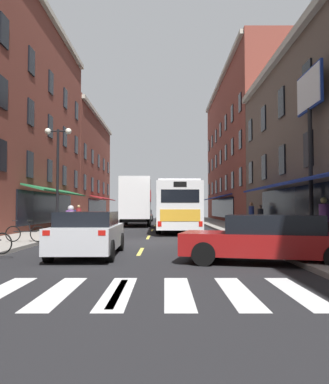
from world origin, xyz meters
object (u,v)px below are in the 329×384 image
Objects in this scene: pedestrian_rear at (260,217)px; street_lamp_twin at (57,176)px; box_truck at (136,202)px; bicycle_near at (25,233)px; billboard_sign at (309,111)px; pedestrian_mid at (323,220)px; pedestrian_near at (78,216)px; pedestrian_far at (251,215)px; sedan_mid at (144,215)px; sedan_far at (88,233)px; sedan_near at (268,239)px; motorcycle_rider at (70,228)px; transit_bus at (175,206)px.

street_lamp_twin reaches higher than pedestrian_rear.
box_truck is 17.19m from bicycle_near.
billboard_sign is 4.02× the size of pedestrian_mid.
pedestrian_mid is (12.07, -12.21, 0.09)m from pedestrian_near.
pedestrian_mid is 1.03× the size of pedestrian_far.
sedan_far reaches higher than sedan_mid.
pedestrian_rear is at bearing 88.31° from pedestrian_far.
sedan_near is at bearing 87.59° from pedestrian_rear.
motorcycle_rider is at bearing 31.08° from pedestrian_far.
sedan_mid is 2.85× the size of pedestrian_near.
pedestrian_rear is at bearing 37.62° from motorcycle_rider.
bicycle_near is at bearing -122.20° from transit_bus.
billboard_sign reaches higher than sedan_near.
sedan_mid is 31.59m from pedestrian_mid.
pedestrian_near is (-12.23, 10.57, -4.70)m from billboard_sign.
street_lamp_twin is at bearing -113.78° from pedestrian_mid.
bicycle_near is 14.84m from pedestrian_far.
billboard_sign is at bearing 86.62° from pedestrian_near.
pedestrian_far is (2.85, 14.51, 0.37)m from sedan_near.
pedestrian_mid reaches higher than motorcycle_rider.
street_lamp_twin is (-3.28, -12.55, 1.22)m from box_truck.
transit_bus is at bearing 65.11° from motorcycle_rider.
motorcycle_rider is 1.14× the size of pedestrian_mid.
pedestrian_far is at bearing -176.32° from pedestrian_mid.
motorcycle_rider is 1.17× the size of pedestrian_far.
pedestrian_rear reaches higher than bicycle_near.
bicycle_near is 1.06× the size of pedestrian_near.
street_lamp_twin is (-11.72, 5.71, 2.18)m from pedestrian_mid.
street_lamp_twin reaches higher than sedan_mid.
pedestrian_near is (-3.62, -6.05, -1.06)m from box_truck.
billboard_sign is 4.13× the size of pedestrian_far.
bicycle_near is (-3.42, -28.98, -0.18)m from sedan_mid.
pedestrian_near is at bearing 104.05° from sedan_far.
sedan_far is 2.68× the size of pedestrian_near.
sedan_near is 10.14m from bicycle_near.
pedestrian_rear is at bearing 53.51° from sedan_far.
transit_bus is 2.59× the size of sedan_mid.
transit_bus is 5.75× the size of motorcycle_rider.
box_truck is at bearing -35.61° from pedestrian_rear.
transit_bus is 9.03m from street_lamp_twin.
sedan_far is (-3.20, -13.92, -0.94)m from transit_bus.
billboard_sign reaches higher than transit_bus.
box_truck is 1.77× the size of sedan_mid.
sedan_near is at bearing -76.41° from box_truck.
box_truck is 7.13m from pedestrian_near.
pedestrian_mid is (11.83, -1.47, 0.58)m from bicycle_near.
street_lamp_twin is (0.35, -6.50, 2.28)m from pedestrian_near.
transit_bus is at bearing 77.04° from sedan_far.
box_truck is at bearing 117.38° from billboard_sign.
motorcycle_rider is at bearing -93.17° from sedan_mid.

